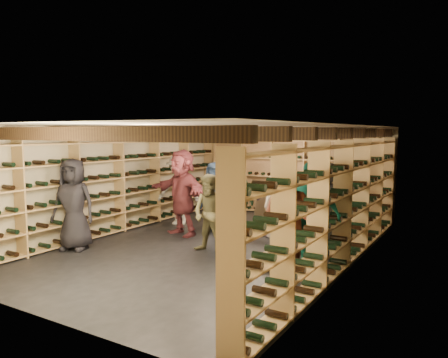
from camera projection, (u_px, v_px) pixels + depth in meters
ground at (214, 246)px, 8.81m from camera, size 8.00×8.00×0.00m
walls at (214, 187)px, 8.68m from camera, size 5.52×8.02×2.40m
ceiling at (214, 126)px, 8.55m from camera, size 5.50×8.00×0.01m
ceiling_joists at (214, 133)px, 8.56m from camera, size 5.40×7.12×0.18m
wine_rack_left at (120, 185)px, 10.01m from camera, size 0.32×7.50×2.15m
wine_rack_right at (342, 204)px, 7.37m from camera, size 0.32×7.50×2.15m
wine_rack_back at (289, 176)px, 11.95m from camera, size 4.70×0.30×2.15m
crate_stack_left at (267, 212)px, 10.15m from camera, size 0.56×0.44×0.85m
crate_stack_right at (217, 218)px, 10.27m from camera, size 0.50×0.33×0.51m
crate_loose at (327, 237)px, 9.18m from camera, size 0.56×0.43×0.17m
person_0 at (74, 204)px, 8.43m from camera, size 1.01×0.83×1.78m
person_2 at (210, 214)px, 8.21m from camera, size 0.74×0.58×1.50m
person_4 at (310, 216)px, 7.17m from camera, size 1.08×0.49×1.81m
person_5 at (182, 192)px, 9.66m from camera, size 1.86×1.07×1.91m
person_6 at (215, 197)px, 9.98m from camera, size 0.85×0.62×1.61m
person_7 at (282, 206)px, 8.01m from camera, size 0.79×0.67×1.84m
person_8 at (287, 221)px, 6.81m from camera, size 0.96×0.80×1.81m
person_9 at (179, 189)px, 10.77m from camera, size 1.22×0.84×1.74m
person_10 at (238, 200)px, 9.34m from camera, size 1.06×0.76×1.67m
person_11 at (280, 201)px, 9.39m from camera, size 1.51×0.61×1.59m
person_12 at (327, 203)px, 8.85m from camera, size 0.96×0.78×1.69m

